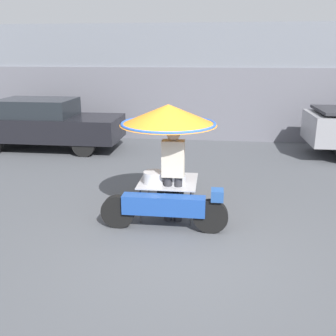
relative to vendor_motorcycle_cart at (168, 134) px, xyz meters
name	(u,v)px	position (x,y,z in m)	size (l,w,h in m)	color
ground_plane	(182,247)	(0.36, -1.12, -1.53)	(36.00, 36.00, 0.00)	#4C4F54
shopfront_building	(203,82)	(0.36, 7.30, 0.35)	(28.00, 2.06, 3.77)	gray
vendor_motorcycle_cart	(168,134)	(0.00, 0.00, 0.00)	(2.13, 1.68, 2.02)	black
vendor_person	(173,169)	(0.11, -0.19, -0.57)	(0.38, 0.23, 1.69)	#2D2D33
parked_car	(44,123)	(-4.36, 4.51, -0.73)	(4.56, 1.73, 1.53)	black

